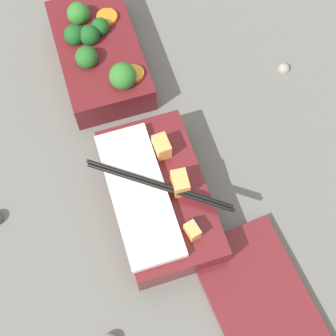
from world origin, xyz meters
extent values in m
plane|color=slate|center=(0.00, 0.00, 0.00)|extent=(3.00, 3.00, 0.00)
cube|color=maroon|center=(-0.13, -0.02, 0.02)|extent=(0.22, 0.12, 0.05)
sphere|color=#19511E|center=(-0.14, -0.03, 0.06)|extent=(0.03, 0.03, 0.03)
sphere|color=#19511E|center=(-0.15, -0.01, 0.06)|extent=(0.03, 0.03, 0.03)
sphere|color=#236023|center=(-0.10, -0.04, 0.06)|extent=(0.03, 0.03, 0.03)
sphere|color=#19511E|center=(-0.15, -0.05, 0.06)|extent=(0.03, 0.03, 0.03)
sphere|color=#2D7028|center=(-0.19, -0.04, 0.06)|extent=(0.04, 0.04, 0.04)
sphere|color=#2D7028|center=(-0.05, 0.00, 0.06)|extent=(0.04, 0.04, 0.04)
cylinder|color=orange|center=(-0.06, 0.02, 0.05)|extent=(0.04, 0.04, 0.01)
cylinder|color=orange|center=(-0.16, -0.05, 0.05)|extent=(0.03, 0.03, 0.01)
cylinder|color=orange|center=(-0.17, 0.01, 0.05)|extent=(0.05, 0.05, 0.01)
cube|color=maroon|center=(0.13, 0.00, 0.02)|extent=(0.22, 0.12, 0.05)
cube|color=white|center=(0.13, -0.03, 0.05)|extent=(0.19, 0.07, 0.01)
cube|color=#F4A356|center=(0.08, 0.02, 0.06)|extent=(0.03, 0.02, 0.03)
cube|color=#F4A356|center=(0.13, 0.03, 0.06)|extent=(0.03, 0.02, 0.03)
cube|color=#F4A356|center=(0.20, 0.02, 0.06)|extent=(0.02, 0.02, 0.02)
sphere|color=#4C1E4C|center=(0.19, 0.03, 0.06)|extent=(0.02, 0.02, 0.02)
cylinder|color=black|center=(0.13, 0.00, 0.06)|extent=(0.12, 0.16, 0.01)
cylinder|color=black|center=(0.13, 0.00, 0.06)|extent=(0.12, 0.16, 0.01)
cube|color=maroon|center=(0.31, 0.08, 0.01)|extent=(0.22, 0.14, 0.01)
sphere|color=gray|center=(-0.03, 0.26, 0.00)|extent=(0.02, 0.02, 0.02)
camera|label=1|loc=(0.35, -0.06, 0.62)|focal=50.00mm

